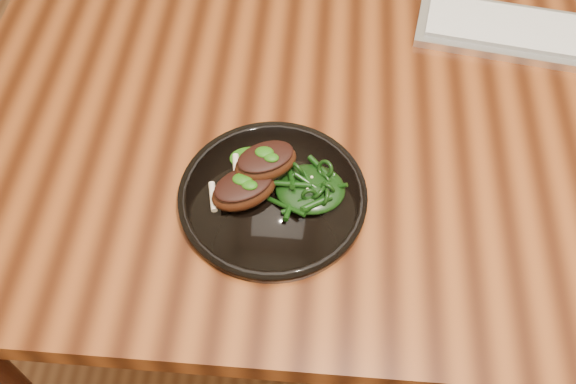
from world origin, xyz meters
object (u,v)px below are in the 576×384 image
object	(u,v)px
lamb_chop_front	(244,189)
greens_heap	(310,186)
desk	(449,164)
keyboard	(551,37)
plate	(273,196)

from	to	relation	value
lamb_chop_front	greens_heap	xyz separation A→B (m)	(0.09, 0.01, -0.00)
desk	greens_heap	bearing A→B (deg)	-147.24
desk	keyboard	distance (m)	0.29
keyboard	greens_heap	bearing A→B (deg)	-137.28
lamb_chop_front	desk	bearing A→B (deg)	26.70
greens_heap	plate	bearing A→B (deg)	-174.81
desk	plate	world-z (taller)	plate
desk	keyboard	size ratio (longest dim) A/B	3.39
desk	greens_heap	size ratio (longest dim) A/B	16.12
plate	keyboard	world-z (taller)	keyboard
desk	plate	distance (m)	0.33
desk	keyboard	world-z (taller)	keyboard
greens_heap	desk	bearing A→B (deg)	32.76
desk	greens_heap	distance (m)	0.29
desk	plate	size ratio (longest dim) A/B	5.92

